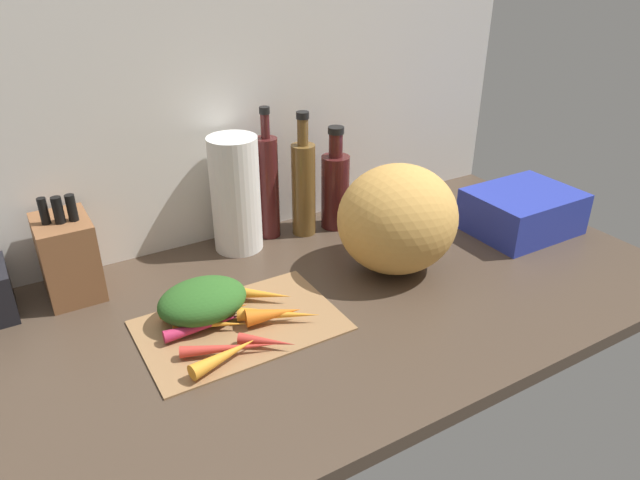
# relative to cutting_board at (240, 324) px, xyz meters

# --- Properties ---
(ground_plane) EXTENTS (1.70, 0.80, 0.03)m
(ground_plane) POSITION_rel_cutting_board_xyz_m (0.12, 0.01, -0.02)
(ground_plane) COLOR #47382B
(wall_back) EXTENTS (1.70, 0.03, 0.60)m
(wall_back) POSITION_rel_cutting_board_xyz_m (0.12, 0.39, 0.30)
(wall_back) COLOR silver
(wall_back) RESTS_ON ground_plane
(cutting_board) EXTENTS (0.38, 0.25, 0.01)m
(cutting_board) POSITION_rel_cutting_board_xyz_m (0.00, 0.00, 0.00)
(cutting_board) COLOR #997047
(cutting_board) RESTS_ON ground_plane
(carrot_0) EXTENTS (0.10, 0.09, 0.02)m
(carrot_0) POSITION_rel_cutting_board_xyz_m (0.01, -0.09, 0.02)
(carrot_0) COLOR red
(carrot_0) RESTS_ON cutting_board
(carrot_1) EXTENTS (0.17, 0.09, 0.02)m
(carrot_1) POSITION_rel_cutting_board_xyz_m (-0.05, -0.08, 0.01)
(carrot_1) COLOR red
(carrot_1) RESTS_ON cutting_board
(carrot_2) EXTENTS (0.09, 0.10, 0.03)m
(carrot_2) POSITION_rel_cutting_board_xyz_m (0.01, 0.10, 0.02)
(carrot_2) COLOR #B2264C
(carrot_2) RESTS_ON cutting_board
(carrot_3) EXTENTS (0.11, 0.10, 0.03)m
(carrot_3) POSITION_rel_cutting_board_xyz_m (0.07, 0.05, 0.02)
(carrot_3) COLOR orange
(carrot_3) RESTS_ON cutting_board
(carrot_4) EXTENTS (0.14, 0.09, 0.03)m
(carrot_4) POSITION_rel_cutting_board_xyz_m (-0.06, 0.06, 0.02)
(carrot_4) COLOR orange
(carrot_4) RESTS_ON cutting_board
(carrot_5) EXTENTS (0.14, 0.06, 0.03)m
(carrot_5) POSITION_rel_cutting_board_xyz_m (-0.07, -0.10, 0.02)
(carrot_5) COLOR orange
(carrot_5) RESTS_ON cutting_board
(carrot_6) EXTENTS (0.11, 0.05, 0.03)m
(carrot_6) POSITION_rel_cutting_board_xyz_m (-0.02, 0.04, 0.02)
(carrot_6) COLOR orange
(carrot_6) RESTS_ON cutting_board
(carrot_7) EXTENTS (0.17, 0.03, 0.02)m
(carrot_7) POSITION_rel_cutting_board_xyz_m (-0.06, 0.01, 0.02)
(carrot_7) COLOR #B2264C
(carrot_7) RESTS_ON cutting_board
(carrot_8) EXTENTS (0.13, 0.09, 0.02)m
(carrot_8) POSITION_rel_cutting_board_xyz_m (-0.06, 0.01, 0.02)
(carrot_8) COLOR orange
(carrot_8) RESTS_ON cutting_board
(carrot_9) EXTENTS (0.11, 0.06, 0.04)m
(carrot_9) POSITION_rel_cutting_board_xyz_m (0.06, -0.03, 0.02)
(carrot_9) COLOR orange
(carrot_9) RESTS_ON cutting_board
(carrot_10) EXTENTS (0.15, 0.11, 0.03)m
(carrot_10) POSITION_rel_cutting_board_xyz_m (0.07, -0.03, 0.02)
(carrot_10) COLOR orange
(carrot_10) RESTS_ON cutting_board
(carrot_greens_pile) EXTENTS (0.18, 0.14, 0.07)m
(carrot_greens_pile) POSITION_rel_cutting_board_xyz_m (-0.05, 0.06, 0.04)
(carrot_greens_pile) COLOR #2D6023
(carrot_greens_pile) RESTS_ON cutting_board
(winter_squash) EXTENTS (0.27, 0.26, 0.24)m
(winter_squash) POSITION_rel_cutting_board_xyz_m (0.40, 0.03, 0.12)
(winter_squash) COLOR gold
(winter_squash) RESTS_ON ground_plane
(knife_block) EXTENTS (0.11, 0.14, 0.23)m
(knife_block) POSITION_rel_cutting_board_xyz_m (-0.25, 0.29, 0.08)
(knife_block) COLOR brown
(knife_block) RESTS_ON ground_plane
(paper_towel_roll) EXTENTS (0.12, 0.12, 0.28)m
(paper_towel_roll) POSITION_rel_cutting_board_xyz_m (0.13, 0.30, 0.14)
(paper_towel_roll) COLOR white
(paper_towel_roll) RESTS_ON ground_plane
(bottle_0) EXTENTS (0.06, 0.06, 0.33)m
(bottle_0) POSITION_rel_cutting_board_xyz_m (0.23, 0.33, 0.13)
(bottle_0) COLOR #471919
(bottle_0) RESTS_ON ground_plane
(bottle_1) EXTENTS (0.06, 0.06, 0.31)m
(bottle_1) POSITION_rel_cutting_board_xyz_m (0.31, 0.29, 0.12)
(bottle_1) COLOR brown
(bottle_1) RESTS_ON ground_plane
(bottle_2) EXTENTS (0.07, 0.07, 0.27)m
(bottle_2) POSITION_rel_cutting_board_xyz_m (0.40, 0.29, 0.10)
(bottle_2) COLOR #471919
(bottle_2) RESTS_ON ground_plane
(dish_rack) EXTENTS (0.26, 0.21, 0.11)m
(dish_rack) POSITION_rel_cutting_board_xyz_m (0.79, 0.02, 0.05)
(dish_rack) COLOR #2838AD
(dish_rack) RESTS_ON ground_plane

